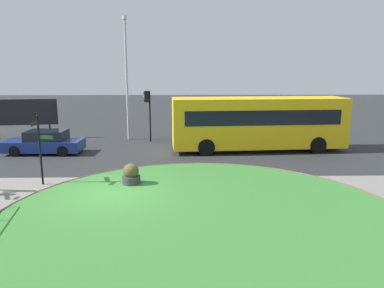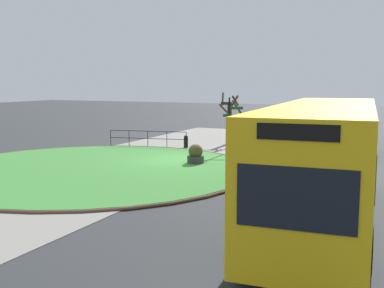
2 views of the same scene
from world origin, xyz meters
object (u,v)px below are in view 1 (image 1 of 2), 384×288
lamppost_tall (127,75)px  signpost_directional (40,145)px  car_far_lane (45,143)px  bus_yellow (258,122)px  traffic_light_near (148,105)px  planter_near_signpost (131,176)px  billboard_left (23,113)px

lamppost_tall → signpost_directional: bearing=-101.6°
car_far_lane → bus_yellow: bearing=-176.6°
bus_yellow → traffic_light_near: bearing=152.6°
traffic_light_near → lamppost_tall: bearing=-20.4°
traffic_light_near → car_far_lane: bearing=37.8°
bus_yellow → traffic_light_near: size_ratio=3.04×
lamppost_tall → planter_near_signpost: (1.73, -10.77, -4.13)m
signpost_directional → planter_near_signpost: 4.13m
planter_near_signpost → traffic_light_near: bearing=91.3°
car_far_lane → planter_near_signpost: bearing=134.6°
bus_yellow → planter_near_signpost: 9.87m
car_far_lane → planter_near_signpost: car_far_lane is taller
lamppost_tall → traffic_light_near: bearing=-26.4°
signpost_directional → planter_near_signpost: (3.90, -0.24, -1.34)m
billboard_left → lamppost_tall: bearing=-11.4°
car_far_lane → billboard_left: (-3.34, 4.91, 1.25)m
traffic_light_near → lamppost_tall: size_ratio=0.41×
lamppost_tall → car_far_lane: bearing=-134.9°
signpost_directional → bus_yellow: (10.79, 6.70, -0.03)m
bus_yellow → billboard_left: bearing=161.1°
billboard_left → traffic_light_near: bearing=-15.3°
signpost_directional → traffic_light_near: bearing=69.4°
car_far_lane → billboard_left: size_ratio=0.94×
billboard_left → planter_near_signpost: bearing=-57.6°
bus_yellow → planter_near_signpost: bearing=-138.8°
signpost_directional → billboard_left: signpost_directional is taller
car_far_lane → lamppost_tall: bearing=-133.9°
car_far_lane → lamppost_tall: 7.32m
billboard_left → signpost_directional: bearing=-70.8°
traffic_light_near → lamppost_tall: lamppost_tall is taller
bus_yellow → billboard_left: (-16.32, 4.35, 0.14)m
signpost_directional → billboard_left: 12.36m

